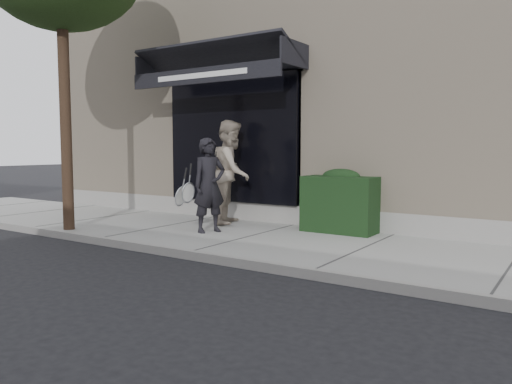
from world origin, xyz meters
The scene contains 7 objects.
ground centered at (0.00, 0.00, 0.00)m, with size 80.00×80.00×0.00m, color black.
sidewalk centered at (0.00, 0.00, 0.06)m, with size 20.00×3.00×0.12m, color gray.
curb centered at (0.00, -1.55, 0.07)m, with size 20.00×0.10×0.14m, color gray.
building_facade centered at (-0.01, 4.96, 2.74)m, with size 14.30×8.04×5.64m.
hedge centered at (1.10, 1.25, 0.66)m, with size 1.30×0.70×1.14m.
pedestrian_front centered at (-0.84, -0.09, 0.96)m, with size 0.75×0.90×1.69m.
pedestrian_back centered at (-1.13, 0.98, 1.15)m, with size 1.09×1.22×2.05m.
Camera 1 is at (4.77, -6.98, 1.62)m, focal length 35.00 mm.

